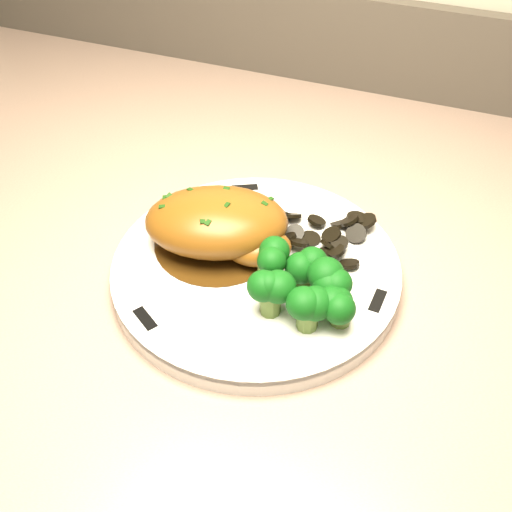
% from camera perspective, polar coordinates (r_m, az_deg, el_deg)
% --- Properties ---
extents(plate, '(0.28, 0.28, 0.02)m').
position_cam_1_polar(plate, '(0.59, -0.00, -1.33)').
color(plate, white).
rests_on(plate, counter).
extents(rim_accent_0, '(0.01, 0.03, 0.00)m').
position_cam_1_polar(rim_accent_0, '(0.56, 10.76, -3.95)').
color(rim_accent_0, black).
rests_on(rim_accent_0, plate).
extents(rim_accent_1, '(0.03, 0.02, 0.00)m').
position_cam_1_polar(rim_accent_1, '(0.67, -1.01, 6.06)').
color(rim_accent_1, black).
rests_on(rim_accent_1, plate).
extents(rim_accent_2, '(0.03, 0.02, 0.00)m').
position_cam_1_polar(rim_accent_2, '(0.55, -9.83, -5.53)').
color(rim_accent_2, black).
rests_on(rim_accent_2, plate).
extents(gravy_pool, '(0.12, 0.12, 0.00)m').
position_cam_1_polar(gravy_pool, '(0.61, -3.42, 1.20)').
color(gravy_pool, '#39220A').
rests_on(gravy_pool, plate).
extents(chicken_breast, '(0.16, 0.13, 0.05)m').
position_cam_1_polar(chicken_breast, '(0.59, -3.10, 2.80)').
color(chicken_breast, brown).
rests_on(chicken_breast, plate).
extents(mushroom_pile, '(0.09, 0.06, 0.02)m').
position_cam_1_polar(mushroom_pile, '(0.61, 5.51, 1.78)').
color(mushroom_pile, black).
rests_on(mushroom_pile, plate).
extents(broccoli_florets, '(0.10, 0.08, 0.04)m').
position_cam_1_polar(broccoli_florets, '(0.53, 4.25, -2.57)').
color(broccoli_florets, olive).
rests_on(broccoli_florets, plate).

